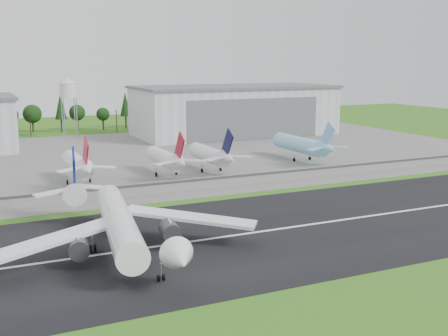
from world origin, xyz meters
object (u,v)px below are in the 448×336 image
main_airliner (120,229)px  parked_jet_navy (213,155)px  parked_jet_skyblue (304,145)px  parked_jet_red_a (79,165)px  ground_vehicle (135,266)px  parked_jet_red_b (167,159)px

main_airliner → parked_jet_navy: bearing=-118.0°
parked_jet_skyblue → parked_jet_red_a: bearing=-176.6°
parked_jet_navy → parked_jet_skyblue: size_ratio=0.84×
ground_vehicle → parked_jet_navy: size_ratio=0.15×
parked_jet_red_b → parked_jet_skyblue: (56.38, 5.06, 0.35)m
parked_jet_red_a → parked_jet_red_b: (28.71, -0.03, -0.18)m
main_airliner → parked_jet_red_b: 74.77m
parked_jet_red_a → parked_jet_red_b: size_ratio=1.00×
parked_jet_skyblue → parked_jet_navy: bearing=-172.8°
main_airliner → parked_jet_navy: 83.35m
main_airliner → parked_jet_red_a: (4.55, 66.99, 1.23)m
parked_jet_red_b → parked_jet_skyblue: 56.60m
parked_jet_navy → parked_jet_red_b: bearing=-179.9°
main_airliner → ground_vehicle: main_airliner is taller
parked_jet_red_a → parked_jet_navy: parked_jet_red_a is taller
main_airliner → parked_jet_red_b: size_ratio=1.89×
ground_vehicle → parked_jet_red_b: parked_jet_red_b is taller
parked_jet_red_a → parked_jet_skyblue: size_ratio=0.84×
main_airliner → parked_jet_skyblue: main_airliner is taller
parked_jet_red_b → parked_jet_skyblue: bearing=5.1°
parked_jet_red_a → parked_jet_red_b: parked_jet_red_a is taller
ground_vehicle → parked_jet_red_b: 84.08m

